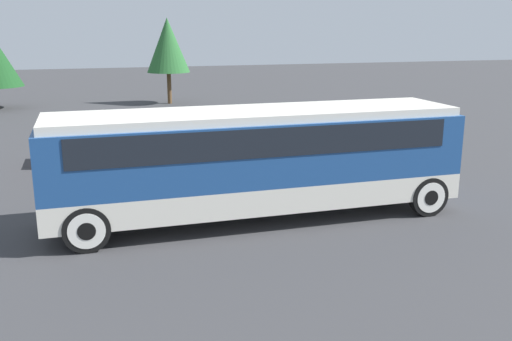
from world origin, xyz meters
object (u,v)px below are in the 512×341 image
object	(u,v)px
tour_bus	(259,153)
parked_car_mid	(216,140)
parked_car_near	(107,144)
parked_car_far	(175,157)

from	to	relation	value
tour_bus	parked_car_mid	world-z (taller)	tour_bus
tour_bus	parked_car_near	world-z (taller)	tour_bus
tour_bus	parked_car_mid	size ratio (longest dim) A/B	2.70
parked_car_near	parked_car_far	bearing A→B (deg)	-55.58
parked_car_near	parked_car_mid	bearing A→B (deg)	-5.92
parked_car_mid	parked_car_far	size ratio (longest dim) A/B	0.92
parked_car_near	parked_car_far	world-z (taller)	parked_car_far
parked_car_near	parked_car_mid	distance (m)	4.31
parked_car_far	parked_car_near	bearing A→B (deg)	124.42
parked_car_near	parked_car_mid	size ratio (longest dim) A/B	1.13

